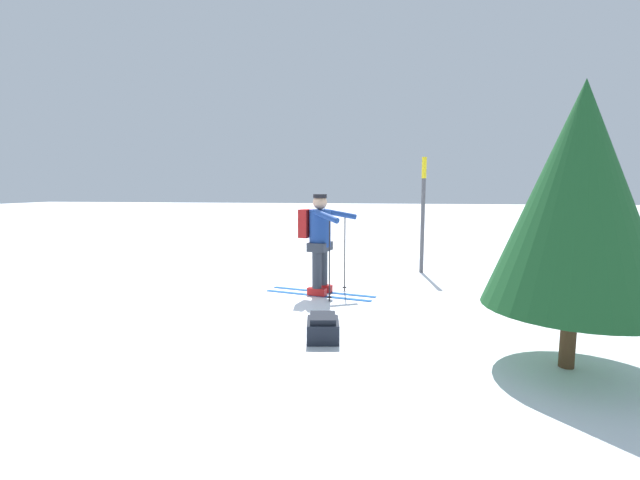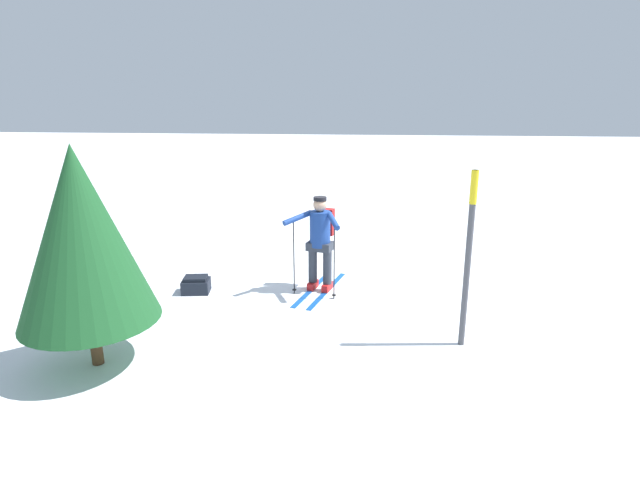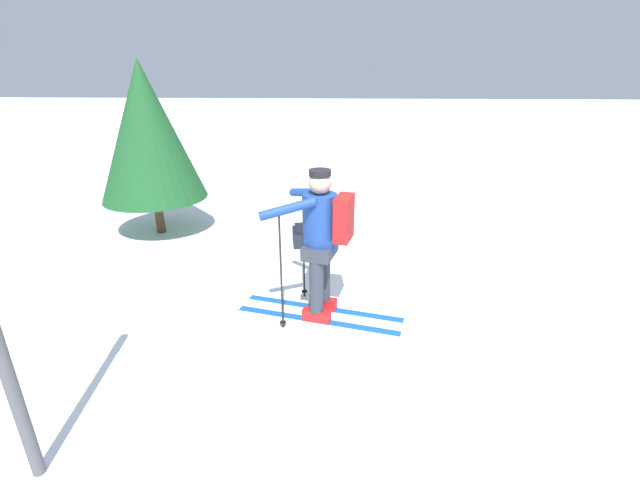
{
  "view_description": "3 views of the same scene",
  "coord_description": "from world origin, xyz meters",
  "px_view_note": "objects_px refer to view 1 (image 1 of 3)",
  "views": [
    {
      "loc": [
        7.41,
        1.64,
        1.72
      ],
      "look_at": [
        0.7,
        0.58,
        0.89
      ],
      "focal_mm": 24.0,
      "sensor_mm": 36.0,
      "label": 1
    },
    {
      "loc": [
        -0.22,
        8.56,
        3.14
      ],
      "look_at": [
        0.7,
        0.58,
        0.89
      ],
      "focal_mm": 28.0,
      "sensor_mm": 36.0,
      "label": 2
    },
    {
      "loc": [
        -3.38,
        0.34,
        2.51
      ],
      "look_at": [
        0.7,
        0.58,
        0.89
      ],
      "focal_mm": 24.0,
      "sensor_mm": 36.0,
      "label": 3
    }
  ],
  "objects_px": {
    "skier": "(319,237)",
    "trail_marker": "(423,206)",
    "pine_tree": "(578,197)",
    "dropped_backpack": "(323,328)"
  },
  "relations": [
    {
      "from": "skier",
      "to": "dropped_backpack",
      "type": "relative_size",
      "value": 3.68
    },
    {
      "from": "dropped_backpack",
      "to": "trail_marker",
      "type": "relative_size",
      "value": 0.21
    },
    {
      "from": "pine_tree",
      "to": "dropped_backpack",
      "type": "bearing_deg",
      "value": -98.78
    },
    {
      "from": "skier",
      "to": "pine_tree",
      "type": "distance_m",
      "value": 3.8
    },
    {
      "from": "skier",
      "to": "pine_tree",
      "type": "height_order",
      "value": "pine_tree"
    },
    {
      "from": "skier",
      "to": "dropped_backpack",
      "type": "height_order",
      "value": "skier"
    },
    {
      "from": "dropped_backpack",
      "to": "trail_marker",
      "type": "xyz_separation_m",
      "value": [
        -4.17,
        1.41,
        1.21
      ]
    },
    {
      "from": "skier",
      "to": "dropped_backpack",
      "type": "xyz_separation_m",
      "value": [
        2.07,
        0.38,
        -0.8
      ]
    },
    {
      "from": "dropped_backpack",
      "to": "pine_tree",
      "type": "height_order",
      "value": "pine_tree"
    },
    {
      "from": "skier",
      "to": "trail_marker",
      "type": "height_order",
      "value": "trail_marker"
    }
  ]
}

